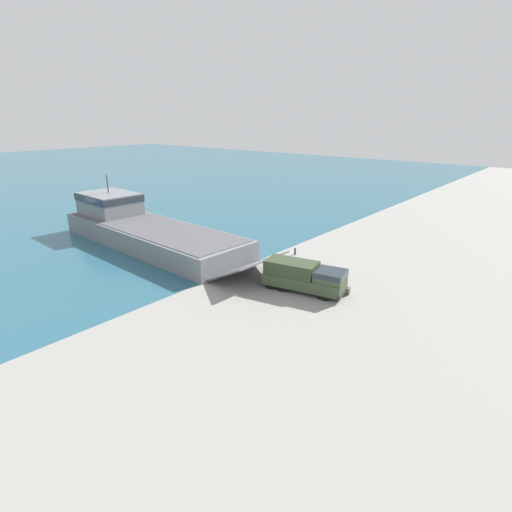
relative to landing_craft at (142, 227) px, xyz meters
name	(u,v)px	position (x,y,z in m)	size (l,w,h in m)	color
ground_plane	(256,281)	(-0.58, -19.35, -1.91)	(240.00, 240.00, 0.00)	gray
landing_craft	(142,227)	(0.00, 0.00, 0.00)	(9.11, 32.90, 7.77)	gray
military_truck	(305,276)	(0.62, -24.12, -0.47)	(4.06, 7.81, 2.67)	#3D4C33
soldier_on_ramp	(321,274)	(2.90, -24.48, -0.89)	(0.39, 0.50, 1.77)	#6B664C
mooring_bollard	(295,251)	(8.45, -17.62, -1.47)	(0.25, 0.25, 0.82)	#333338
cargo_crate	(346,290)	(2.50, -27.34, -1.61)	(0.61, 0.74, 0.61)	#566042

